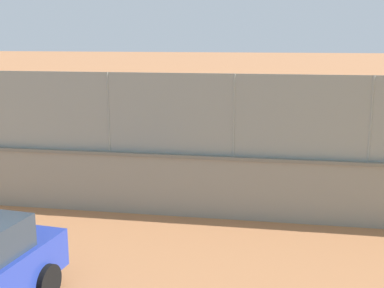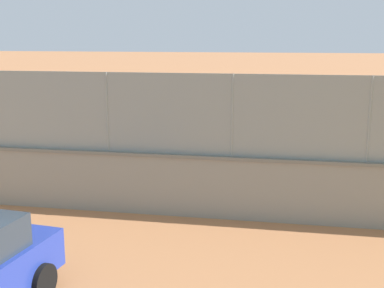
% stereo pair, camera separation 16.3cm
% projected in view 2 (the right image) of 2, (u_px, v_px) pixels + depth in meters
% --- Properties ---
extents(ground_plane, '(260.00, 260.00, 0.00)m').
position_uv_depth(ground_plane, '(182.00, 132.00, 23.44)').
color(ground_plane, '#B27247').
extents(perimeter_wall, '(28.12, 0.96, 1.54)m').
position_uv_depth(perimeter_wall, '(53.00, 177.00, 12.97)').
color(perimeter_wall, gray).
rests_on(perimeter_wall, ground_plane).
extents(fence_panel_on_wall, '(27.62, 0.68, 1.94)m').
position_uv_depth(fence_panel_on_wall, '(49.00, 110.00, 12.61)').
color(fence_panel_on_wall, gray).
rests_on(fence_panel_on_wall, perimeter_wall).
extents(player_at_service_line, '(1.23, 0.72, 1.53)m').
position_uv_depth(player_at_service_line, '(179.00, 131.00, 18.79)').
color(player_at_service_line, navy).
rests_on(player_at_service_line, ground_plane).
extents(player_baseline_waiting, '(0.80, 0.67, 1.51)m').
position_uv_depth(player_baseline_waiting, '(311.00, 150.00, 15.62)').
color(player_baseline_waiting, '#591919').
rests_on(player_baseline_waiting, ground_plane).
extents(sports_ball, '(0.22, 0.22, 0.22)m').
position_uv_depth(sports_ball, '(143.00, 158.00, 17.88)').
color(sports_ball, '#3399D8').
rests_on(sports_ball, ground_plane).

